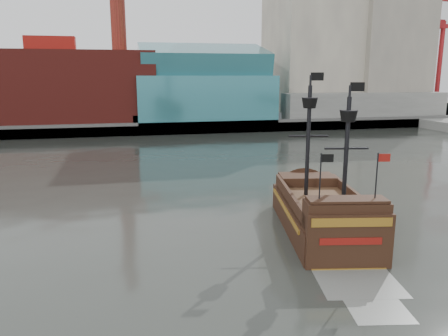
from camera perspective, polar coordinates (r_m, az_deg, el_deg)
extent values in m
plane|color=black|center=(31.40, 2.62, -10.97)|extent=(400.00, 400.00, 0.00)
cube|color=slate|center=(120.58, -9.23, 6.64)|extent=(220.00, 60.00, 2.00)
cube|color=#4C4C49|center=(91.30, -7.97, 5.13)|extent=(220.00, 1.00, 2.60)
cube|color=maroon|center=(100.83, -21.35, 9.76)|extent=(42.00, 18.00, 15.00)
cube|color=teal|center=(99.54, -2.65, 9.10)|extent=(30.00, 16.00, 10.00)
cube|color=beige|center=(118.60, 11.49, 18.09)|extent=(20.00, 22.00, 46.00)
cube|color=gray|center=(123.21, 20.15, 15.50)|extent=(18.00, 18.00, 38.00)
cube|color=beige|center=(138.42, 12.48, 18.41)|extent=(24.00, 20.00, 52.00)
cube|color=slate|center=(109.40, 17.94, 7.76)|extent=(40.00, 6.00, 6.00)
cube|color=teal|center=(99.43, -2.69, 13.71)|extent=(28.00, 14.94, 8.78)
cube|color=slate|center=(139.64, 25.24, 7.41)|extent=(4.00, 4.00, 3.00)
cylinder|color=maroon|center=(139.47, 25.79, 13.34)|extent=(1.40, 1.40, 32.00)
cube|color=slate|center=(153.66, 25.91, 7.68)|extent=(4.00, 4.00, 3.00)
cylinder|color=maroon|center=(153.43, 26.32, 11.96)|extent=(1.40, 1.40, 26.00)
cube|color=maroon|center=(152.26, 25.84, 16.55)|extent=(5.00, 2.50, 2.50)
cube|color=black|center=(36.07, 12.56, -6.97)|extent=(8.20, 14.58, 2.98)
cube|color=#452C19|center=(35.57, 12.68, -4.44)|extent=(7.38, 13.12, 0.34)
cube|color=black|center=(40.62, 10.76, -1.69)|extent=(5.30, 3.61, 1.15)
cube|color=black|center=(29.87, 15.65, -6.09)|extent=(5.69, 2.82, 2.06)
cube|color=black|center=(29.55, 16.06, -10.10)|extent=(5.57, 1.33, 4.58)
cube|color=#8F621B|center=(28.77, 16.38, -6.84)|extent=(5.08, 1.06, 0.57)
cube|color=maroon|center=(29.20, 16.23, -9.18)|extent=(3.96, 0.84, 0.46)
cylinder|color=black|center=(35.98, 10.92, 3.41)|extent=(0.38, 0.38, 8.94)
cylinder|color=black|center=(32.95, 15.66, 1.78)|extent=(0.38, 0.38, 8.25)
cone|color=black|center=(35.65, 11.12, 8.33)|extent=(1.47, 1.47, 0.80)
cone|color=black|center=(32.59, 15.94, 6.54)|extent=(1.47, 1.47, 0.80)
cube|color=black|center=(35.70, 12.08, 11.61)|extent=(1.02, 0.23, 0.63)
cube|color=black|center=(32.63, 17.03, 10.11)|extent=(1.02, 0.23, 0.63)
cube|color=gray|center=(28.44, 17.12, -14.09)|extent=(5.56, 4.96, 0.02)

